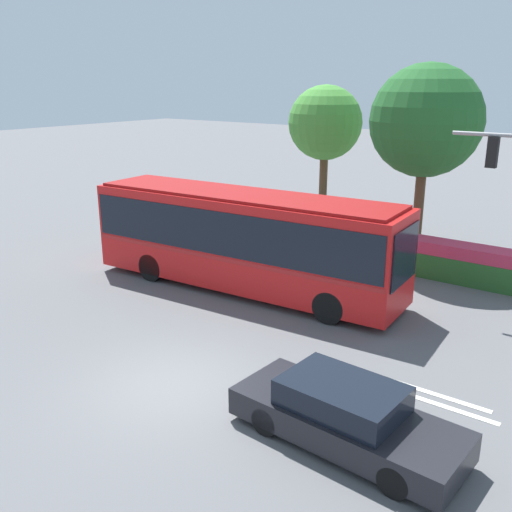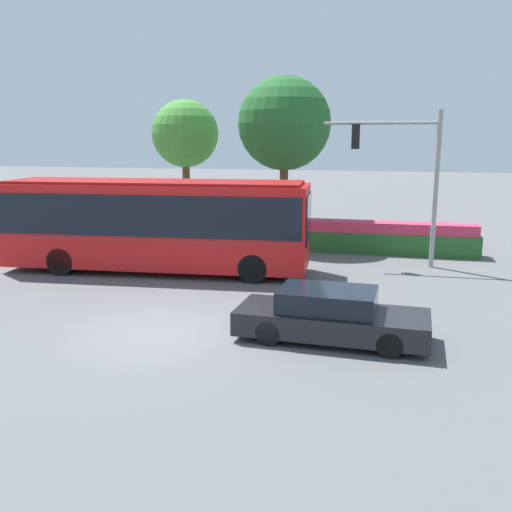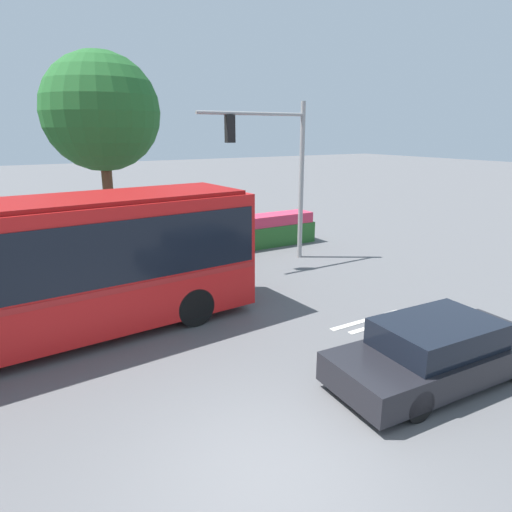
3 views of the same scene
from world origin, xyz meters
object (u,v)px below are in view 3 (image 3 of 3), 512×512
city_bus (15,269)px  street_tree_centre (101,113)px  traffic_light_pole (280,160)px  sedan_foreground (438,352)px

city_bus → street_tree_centre: (3.57, 6.47, 3.52)m
traffic_light_pole → street_tree_centre: bearing=-33.2°
traffic_light_pole → sedan_foreground: bearing=77.0°
sedan_foreground → street_tree_centre: size_ratio=0.63×
street_tree_centre → city_bus: bearing=-118.9°
traffic_light_pole → city_bus: bearing=18.5°
sedan_foreground → street_tree_centre: (-3.33, 12.19, 4.82)m
city_bus → traffic_light_pole: 9.58m
city_bus → traffic_light_pole: traffic_light_pole is taller
city_bus → sedan_foreground: city_bus is taller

